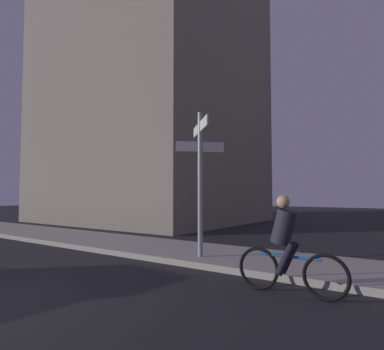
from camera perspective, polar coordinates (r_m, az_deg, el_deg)
name	(u,v)px	position (r m, az deg, el deg)	size (l,w,h in m)	color
sidewalk_kerb	(181,251)	(9.41, -1.87, -12.67)	(40.00, 2.56, 0.14)	#9E9991
signpost	(200,169)	(8.11, 1.39, 0.98)	(1.24, 1.24, 3.45)	gray
cyclist	(287,248)	(5.84, 15.69, -11.75)	(1.82, 0.33, 1.61)	black
building_left_block	(151,55)	(22.12, -6.97, 19.43)	(11.45, 9.83, 20.20)	slate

